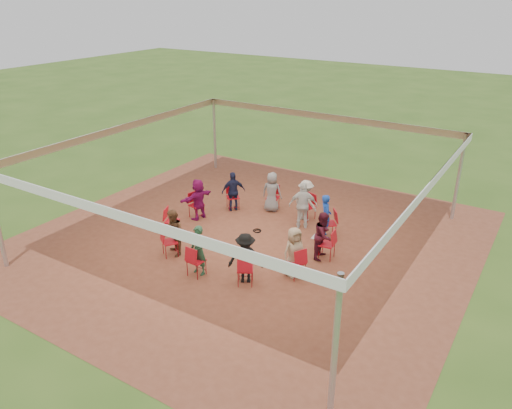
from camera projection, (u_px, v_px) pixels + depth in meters
The scene contains 27 objects.
ground at pixel (250, 240), 15.61m from camera, with size 80.00×80.00×0.00m, color #38571B.
dirt_patch at pixel (250, 240), 15.61m from camera, with size 13.00×13.00×0.00m, color brown.
tent at pixel (249, 169), 14.66m from camera, with size 10.33×10.33×3.00m.
chair_0 at pixel (327, 244), 14.40m from camera, with size 0.42×0.44×0.90m, color red, non-canonical shape.
chair_1 at pixel (329, 224), 15.68m from camera, with size 0.42×0.44×0.90m, color red, non-canonical shape.
chair_2 at pixel (308, 207), 16.88m from camera, with size 0.42×0.44×0.90m, color red, non-canonical shape.
chair_3 at pixel (273, 198), 17.61m from camera, with size 0.42×0.44×0.90m, color red, non-canonical shape.
chair_4 at pixel (233, 197), 17.66m from camera, with size 0.42×0.44×0.90m, color red, non-canonical shape.
chair_5 at pixel (196, 205), 17.00m from camera, with size 0.42×0.44×0.90m, color red, non-canonical shape.
chair_6 at pixel (172, 221), 15.84m from camera, with size 0.42×0.44×0.90m, color red, non-canonical shape.
chair_7 at pixel (170, 242), 14.55m from camera, with size 0.42×0.44×0.90m, color red, non-canonical shape.
chair_8 at pixel (196, 261), 13.54m from camera, with size 0.42×0.44×0.90m, color red, non-canonical shape.
chair_9 at pixel (245, 269), 13.13m from camera, with size 0.42×0.44×0.90m, color red, non-canonical shape.
chair_10 at pixel (296, 262), 13.45m from camera, with size 0.42×0.44×0.90m, color red, non-canonical shape.
person_seated_0 at pixel (323, 235), 14.34m from camera, with size 0.69×0.40×1.42m, color #45111F.
person_seated_1 at pixel (326, 216), 15.56m from camera, with size 0.52×0.34×1.42m, color #133AA2.
person_seated_2 at pixel (306, 200), 16.70m from camera, with size 0.92×0.45×1.42m, color #AEA89B.
person_seated_3 at pixel (272, 192), 17.40m from camera, with size 0.69×0.39×1.42m, color slate.
person_seated_4 at pixel (233, 191), 17.45m from camera, with size 0.83×0.43×1.42m, color #181D3B.
person_seated_5 at pixel (198, 199), 16.82m from camera, with size 1.32×0.49×1.42m, color #830F56.
person_seated_6 at pixel (173, 233), 14.48m from camera, with size 0.69×0.40×1.42m, color brown.
person_seated_7 at pixel (199, 250), 13.52m from camera, with size 0.52×0.34×1.42m, color #224C31.
person_seated_8 at pixel (245, 258), 13.13m from camera, with size 0.92×0.45×1.42m, color black.
person_seated_9 at pixel (294, 252), 13.44m from camera, with size 0.69×0.39×1.42m, color tan.
standing_person at pixel (303, 205), 16.14m from camera, with size 0.92×0.47×1.57m, color silver.
cable_coil at pixel (257, 231), 16.17m from camera, with size 0.30×0.30×0.03m.
laptop at pixel (318, 236), 14.43m from camera, with size 0.28×0.34×0.22m.
Camera 1 is at (7.54, -11.64, 7.24)m, focal length 35.00 mm.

